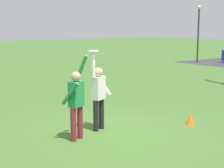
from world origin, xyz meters
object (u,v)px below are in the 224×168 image
Objects in this scene: field_cone_orange at (190,119)px; person_catcher at (99,93)px; person_defender at (76,100)px; lamppost_by_lot at (198,28)px; frisbee_disc at (93,51)px.

person_catcher is at bearing -116.46° from field_cone_orange.
lamppost_by_lot is at bearing 9.53° from person_defender.
frisbee_disc is 0.82× the size of field_cone_orange.
frisbee_disc is (0.08, -0.21, 1.11)m from person_catcher.
lamppost_by_lot reaches higher than frisbee_disc.
frisbee_disc is 3.35m from field_cone_orange.
person_catcher is at bearing -58.79° from lamppost_by_lot.
frisbee_disc is at bearing 0.00° from person_defender.
person_defender is (0.34, -0.89, -0.00)m from person_catcher.
lamppost_by_lot is 17.69m from field_cone_orange.
field_cone_orange is (0.80, 3.19, -0.82)m from person_defender.
person_defender is 7.81× the size of frisbee_disc.
field_cone_orange is (1.15, 2.31, -0.82)m from person_catcher.
lamppost_by_lot reaches higher than person_defender.
person_defender is 3.39m from field_cone_orange.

